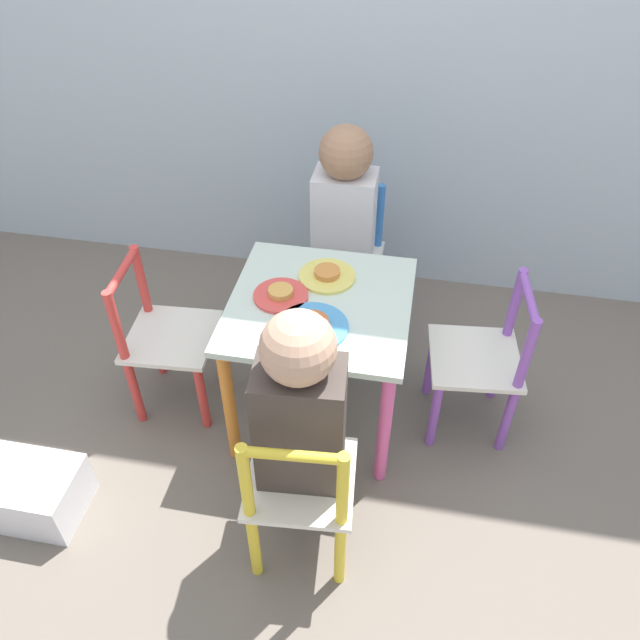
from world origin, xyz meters
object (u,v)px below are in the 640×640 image
storage_bin (21,490)px  chair_blue (345,260)px  kids_table (320,323)px  child_back (344,218)px  chair_yellow (300,491)px  chair_purple (482,362)px  child_front (301,416)px  plate_front (312,326)px  plate_left (281,295)px  chair_red (165,340)px  plate_back (327,275)px

storage_bin → chair_blue: bearing=52.7°
kids_table → storage_bin: bearing=-146.0°
child_back → storage_bin: size_ratio=2.31×
chair_yellow → chair_purple: same height
chair_yellow → storage_bin: bearing=-2.9°
chair_blue → child_front: (0.03, -0.89, 0.21)m
plate_front → storage_bin: bearing=-152.4°
chair_blue → plate_left: 0.53m
child_back → child_front: (0.03, -0.84, -0.01)m
chair_red → child_back: size_ratio=0.67×
kids_table → chair_blue: size_ratio=0.97×
chair_blue → chair_red: 0.70m
child_front → plate_back: size_ratio=4.68×
child_back → plate_back: (-0.00, -0.31, -0.00)m
child_back → plate_front: bearing=-90.0°
chair_red → plate_front: chair_red is taller
chair_blue → chair_purple: bearing=-42.0°
chair_purple → plate_left: 0.62m
chair_blue → plate_front: 0.63m
chair_yellow → child_back: (-0.04, 0.90, 0.21)m
kids_table → plate_front: 0.14m
plate_left → plate_front: bearing=-45.0°
kids_table → storage_bin: 0.95m
child_back → chair_red: bearing=-136.6°
child_front → plate_front: (-0.03, 0.31, 0.00)m
plate_back → chair_purple: bearing=-7.6°
chair_yellow → plate_left: 0.54m
plate_back → chair_blue: bearing=89.8°
chair_yellow → plate_back: 0.62m
plate_back → storage_bin: (-0.74, -0.61, -0.39)m
chair_red → plate_back: size_ratio=3.14×
chair_purple → plate_front: bearing=-77.2°
plate_front → chair_red: bearing=170.5°
chair_red → child_back: 0.69m
chair_yellow → chair_purple: size_ratio=1.00×
child_front → plate_left: child_front is taller
plate_left → child_front: bearing=-70.7°
chair_yellow → child_back: child_back is taller
child_front → plate_left: size_ratio=5.02×
plate_front → chair_yellow: bearing=-83.9°
child_back → storage_bin: bearing=-128.9°
plate_left → storage_bin: size_ratio=0.46×
chair_blue → chair_red: (-0.48, -0.51, 0.00)m
chair_purple → storage_bin: bearing=-71.5°
plate_back → child_front: bearing=-86.3°
chair_yellow → plate_front: chair_yellow is taller
chair_red → plate_left: bearing=-88.8°
chair_purple → plate_front: size_ratio=2.70×
child_back → kids_table: bearing=-90.0°
chair_yellow → plate_front: (-0.04, 0.36, 0.21)m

